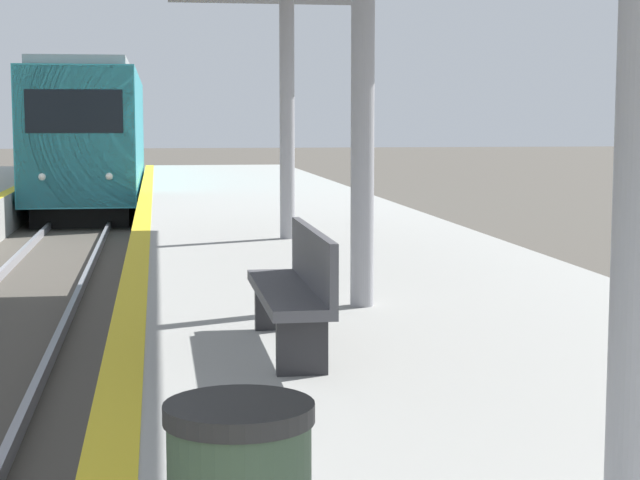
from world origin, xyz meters
TOP-DOWN VIEW (x-y plane):
  - train at (0.00, 32.97)m, footprint 2.84×16.40m
  - bench at (2.94, 6.76)m, footprint 0.44×1.99m

SIDE VIEW (x-z plane):
  - bench at x=2.94m, z-range 0.98..1.90m
  - train at x=0.00m, z-range 0.04..4.26m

